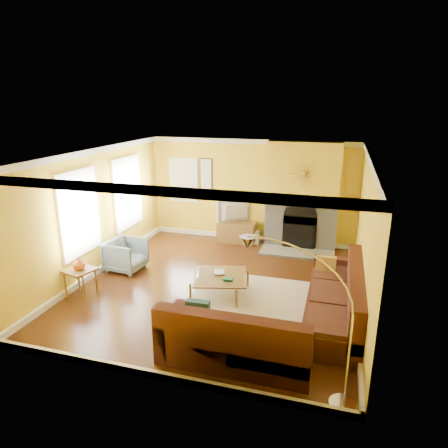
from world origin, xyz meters
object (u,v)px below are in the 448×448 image
(sectional_sofa, at_px, (274,295))
(side_table, at_px, (81,282))
(coffee_table, at_px, (220,285))
(media_console, at_px, (237,232))
(arc_lamp, at_px, (301,325))
(armchair, at_px, (126,255))

(sectional_sofa, bearing_deg, side_table, -176.93)
(sectional_sofa, xyz_separation_m, coffee_table, (-1.16, 0.62, -0.25))
(media_console, relative_size, arc_lamp, 0.47)
(coffee_table, xyz_separation_m, media_console, (-0.47, 3.03, 0.08))
(armchair, bearing_deg, coffee_table, -98.15)
(media_console, distance_m, arc_lamp, 5.99)
(side_table, bearing_deg, media_console, 61.30)
(armchair, bearing_deg, sectional_sofa, -103.53)
(sectional_sofa, height_order, media_console, sectional_sofa)
(coffee_table, bearing_deg, side_table, -162.37)
(armchair, relative_size, side_table, 1.41)
(coffee_table, relative_size, arc_lamp, 0.47)
(armchair, bearing_deg, side_table, 175.55)
(media_console, bearing_deg, coffee_table, -81.27)
(media_console, xyz_separation_m, arc_lamp, (2.24, -5.50, 0.79))
(side_table, relative_size, arc_lamp, 0.26)
(media_console, bearing_deg, sectional_sofa, -65.96)
(sectional_sofa, height_order, coffee_table, sectional_sofa)
(armchair, xyz_separation_m, arc_lamp, (4.14, -3.00, 0.71))
(side_table, bearing_deg, arc_lamp, -20.82)
(coffee_table, bearing_deg, armchair, 167.35)
(coffee_table, distance_m, armchair, 2.42)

